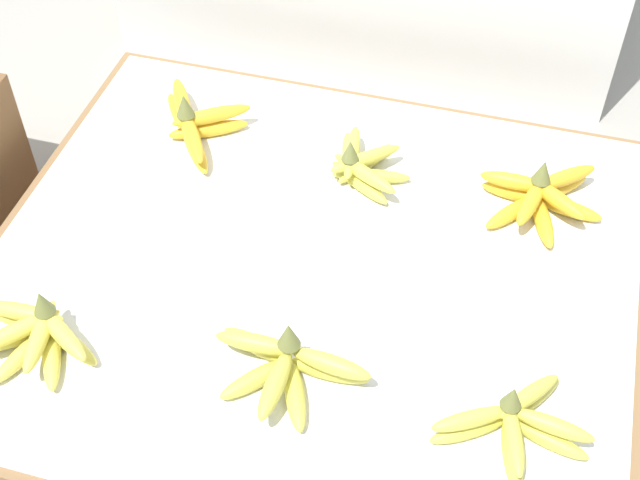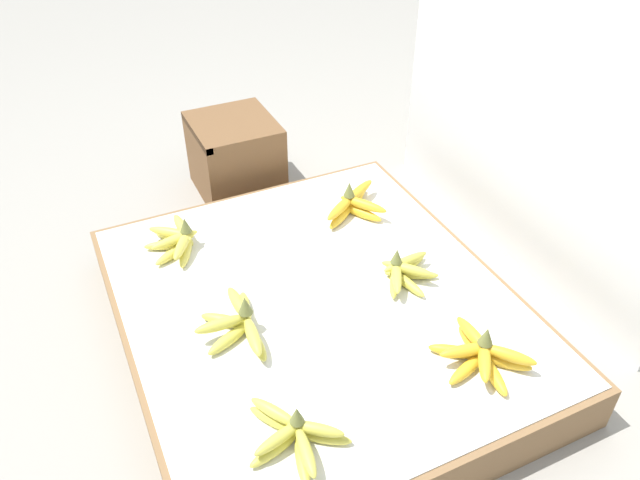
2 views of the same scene
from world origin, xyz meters
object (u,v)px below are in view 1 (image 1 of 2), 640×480
banana_bunch_middle_left (194,123)px  banana_bunch_middle_midleft (360,165)px  banana_bunch_front_left (36,333)px  banana_bunch_middle_midright (541,196)px  banana_bunch_front_midright (515,424)px  banana_bunch_front_midleft (286,366)px

banana_bunch_middle_left → banana_bunch_middle_midleft: 0.34m
banana_bunch_front_left → banana_bunch_middle_midright: size_ratio=1.01×
banana_bunch_middle_left → banana_bunch_front_midright: bearing=-35.9°
banana_bunch_front_midleft → banana_bunch_middle_midright: 0.58m
banana_bunch_front_midleft → banana_bunch_middle_midleft: bearing=89.9°
banana_bunch_middle_midleft → banana_bunch_middle_midright: size_ratio=0.80×
banana_bunch_front_midright → banana_bunch_middle_left: 0.85m
banana_bunch_front_left → banana_bunch_middle_midleft: banana_bunch_front_left is taller
banana_bunch_middle_left → banana_bunch_middle_midleft: banana_bunch_middle_left is taller
banana_bunch_front_midright → banana_bunch_middle_midleft: (-0.35, 0.48, -0.00)m
banana_bunch_front_midleft → banana_bunch_front_midright: 0.35m
banana_bunch_front_midleft → banana_bunch_middle_left: bearing=124.5°
banana_bunch_front_left → banana_bunch_front_midleft: (0.40, 0.04, 0.00)m
banana_bunch_middle_left → banana_bunch_middle_midright: bearing=-1.6°
banana_bunch_middle_midleft → banana_bunch_front_left: bearing=-127.7°
banana_bunch_front_midleft → banana_bunch_middle_midright: bearing=54.9°
banana_bunch_middle_midleft → banana_bunch_middle_midright: banana_bunch_middle_midright is taller
banana_bunch_front_midleft → banana_bunch_middle_midright: (0.33, 0.48, -0.00)m
banana_bunch_front_midright → banana_bunch_middle_midright: 0.48m
banana_bunch_front_left → banana_bunch_middle_midleft: size_ratio=1.26×
banana_bunch_front_left → banana_bunch_middle_midleft: (0.40, 0.52, -0.00)m
banana_bunch_front_midright → banana_bunch_middle_midright: banana_bunch_middle_midright is taller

